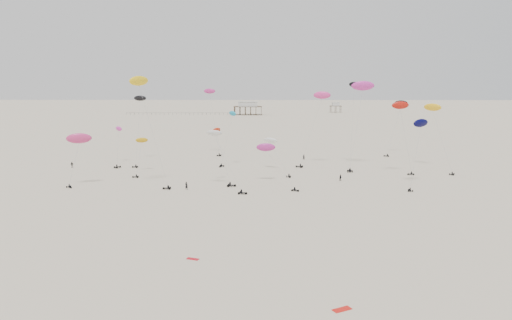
{
  "coord_description": "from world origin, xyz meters",
  "views": [
    {
      "loc": [
        1.7,
        -25.1,
        24.89
      ],
      "look_at": [
        0.0,
        88.0,
        7.0
      ],
      "focal_mm": 35.0,
      "sensor_mm": 36.0,
      "label": 1
    }
  ],
  "objects_px": {
    "pavilion_main": "(248,109)",
    "rig_0": "(353,106)",
    "rig_9": "(398,113)",
    "pavilion_small": "(336,108)",
    "spectator_0": "(187,190)",
    "rig_4": "(270,154)"
  },
  "relations": [
    {
      "from": "rig_0",
      "to": "rig_4",
      "type": "xyz_separation_m",
      "value": [
        -24.43,
        -24.8,
        -10.38
      ]
    },
    {
      "from": "pavilion_small",
      "to": "rig_9",
      "type": "xyz_separation_m",
      "value": [
        -11.97,
        -233.02,
        10.73
      ]
    },
    {
      "from": "rig_0",
      "to": "rig_9",
      "type": "height_order",
      "value": "rig_0"
    },
    {
      "from": "pavilion_small",
      "to": "spectator_0",
      "type": "relative_size",
      "value": 4.15
    },
    {
      "from": "pavilion_small",
      "to": "spectator_0",
      "type": "height_order",
      "value": "pavilion_small"
    },
    {
      "from": "pavilion_small",
      "to": "rig_4",
      "type": "relative_size",
      "value": 0.6
    },
    {
      "from": "rig_9",
      "to": "spectator_0",
      "type": "distance_m",
      "value": 88.34
    },
    {
      "from": "pavilion_main",
      "to": "rig_0",
      "type": "xyz_separation_m",
      "value": [
        37.83,
        -229.22,
        13.48
      ]
    },
    {
      "from": "rig_0",
      "to": "rig_9",
      "type": "distance_m",
      "value": 33.26
    },
    {
      "from": "rig_9",
      "to": "spectator_0",
      "type": "bearing_deg",
      "value": 145.38
    },
    {
      "from": "rig_0",
      "to": "spectator_0",
      "type": "xyz_separation_m",
      "value": [
        -44.01,
        -32.79,
        -17.71
      ]
    },
    {
      "from": "pavilion_main",
      "to": "rig_9",
      "type": "xyz_separation_m",
      "value": [
        58.03,
        -203.02,
        10.0
      ]
    },
    {
      "from": "spectator_0",
      "to": "rig_9",
      "type": "bearing_deg",
      "value": -117.4
    },
    {
      "from": "pavilion_small",
      "to": "rig_9",
      "type": "height_order",
      "value": "rig_9"
    },
    {
      "from": "pavilion_small",
      "to": "rig_9",
      "type": "relative_size",
      "value": 0.46
    },
    {
      "from": "pavilion_small",
      "to": "rig_0",
      "type": "xyz_separation_m",
      "value": [
        -32.17,
        -259.22,
        14.22
      ]
    },
    {
      "from": "rig_0",
      "to": "spectator_0",
      "type": "relative_size",
      "value": 11.83
    },
    {
      "from": "rig_4",
      "to": "rig_9",
      "type": "relative_size",
      "value": 0.77
    },
    {
      "from": "pavilion_main",
      "to": "rig_9",
      "type": "distance_m",
      "value": 211.39
    },
    {
      "from": "pavilion_main",
      "to": "rig_4",
      "type": "bearing_deg",
      "value": -86.98
    },
    {
      "from": "pavilion_main",
      "to": "rig_9",
      "type": "height_order",
      "value": "rig_9"
    },
    {
      "from": "spectator_0",
      "to": "rig_4",
      "type": "bearing_deg",
      "value": -137.79
    }
  ]
}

